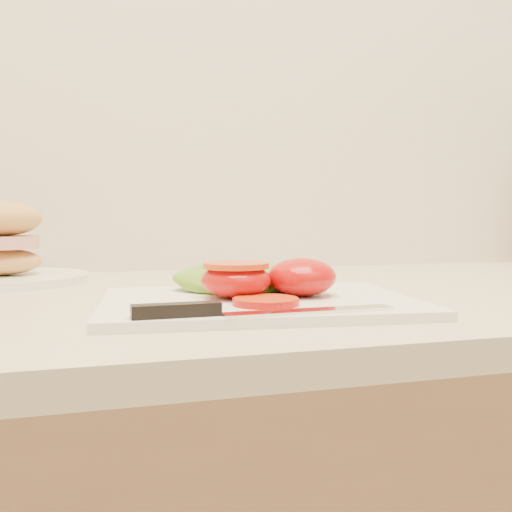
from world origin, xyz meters
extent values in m
cube|color=beige|center=(0.00, 1.98, 1.35)|extent=(4.00, 0.05, 2.70)
cube|color=white|center=(-0.63, 1.55, 0.94)|extent=(0.36, 0.27, 0.01)
ellipsoid|color=red|center=(-0.57, 1.56, 0.96)|extent=(0.08, 0.08, 0.04)
ellipsoid|color=red|center=(-0.65, 1.56, 0.96)|extent=(0.08, 0.08, 0.04)
cylinder|color=red|center=(-0.65, 1.56, 0.98)|extent=(0.07, 0.07, 0.01)
cylinder|color=#CC4B10|center=(-0.63, 1.51, 0.94)|extent=(0.07, 0.07, 0.01)
ellipsoid|color=olive|center=(-0.63, 1.62, 0.95)|extent=(0.18, 0.15, 0.03)
ellipsoid|color=olive|center=(-0.59, 1.62, 0.95)|extent=(0.13, 0.13, 0.02)
cube|color=silver|center=(-0.61, 1.45, 0.94)|extent=(0.16, 0.02, 0.00)
cube|color=black|center=(-0.73, 1.46, 0.95)|extent=(0.08, 0.02, 0.01)
cylinder|color=white|center=(-0.93, 1.88, 0.94)|extent=(0.25, 0.25, 0.01)
ellipsoid|color=tan|center=(-0.93, 1.88, 0.96)|extent=(0.11, 0.10, 0.04)
cylinder|color=#D8938C|center=(-0.93, 1.88, 0.99)|extent=(0.11, 0.11, 0.02)
ellipsoid|color=tan|center=(-0.93, 1.88, 1.03)|extent=(0.12, 0.10, 0.05)
camera|label=1|loc=(-0.80, 0.97, 1.03)|focal=40.00mm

